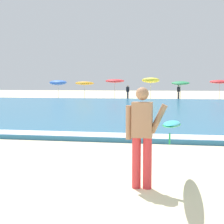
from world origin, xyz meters
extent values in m
plane|color=beige|center=(0.00, 0.00, 0.00)|extent=(160.00, 160.00, 0.00)
cube|color=teal|center=(0.00, 19.70, 0.07)|extent=(120.00, 28.00, 0.14)
cube|color=white|center=(0.00, 6.30, 0.15)|extent=(120.00, 1.03, 0.01)
cylinder|color=red|center=(1.53, 1.11, 0.44)|extent=(0.15, 0.15, 0.88)
cylinder|color=red|center=(1.71, 1.11, 0.44)|extent=(0.15, 0.15, 0.88)
cube|color=#9E7051|center=(1.62, 1.11, 1.18)|extent=(0.34, 0.22, 0.60)
sphere|color=#9E7051|center=(1.62, 1.11, 1.62)|extent=(0.22, 0.22, 0.22)
cylinder|color=#9E7051|center=(1.39, 1.11, 1.13)|extent=(0.10, 0.10, 0.58)
cylinder|color=#9E7051|center=(1.89, 1.12, 1.20)|extent=(0.31, 0.10, 0.51)
ellipsoid|color=#33BCD6|center=(2.12, 1.10, 1.13)|extent=(0.28, 2.38, 0.28)
ellipsoid|color=green|center=(2.12, 1.10, 1.11)|extent=(0.31, 2.48, 0.24)
cube|color=green|center=(2.11, 0.15, 1.01)|extent=(0.02, 0.14, 0.14)
cylinder|color=beige|center=(-12.33, 36.62, 0.88)|extent=(0.05, 0.05, 1.76)
ellipsoid|color=blue|center=(-12.33, 36.62, 1.85)|extent=(2.09, 2.11, 0.68)
cylinder|color=beige|center=(-8.78, 35.64, 0.86)|extent=(0.05, 0.05, 1.72)
ellipsoid|color=#F4A31E|center=(-8.78, 35.64, 1.77)|extent=(2.16, 2.18, 0.48)
cylinder|color=beige|center=(-5.24, 35.70, 0.99)|extent=(0.05, 0.05, 1.98)
ellipsoid|color=red|center=(-5.24, 35.70, 2.04)|extent=(2.14, 2.15, 0.44)
cylinder|color=beige|center=(-1.23, 36.59, 1.01)|extent=(0.05, 0.05, 2.03)
ellipsoid|color=yellow|center=(-1.23, 36.59, 2.12)|extent=(2.02, 2.04, 0.69)
cylinder|color=beige|center=(2.12, 35.83, 0.87)|extent=(0.05, 0.05, 1.74)
ellipsoid|color=#23844C|center=(2.12, 35.83, 1.80)|extent=(2.00, 2.03, 0.55)
cylinder|color=beige|center=(6.22, 35.44, 0.94)|extent=(0.05, 0.05, 1.88)
ellipsoid|color=red|center=(6.22, 35.44, 1.94)|extent=(2.08, 2.09, 0.44)
cylinder|color=#383842|center=(-3.50, 34.05, 0.42)|extent=(0.20, 0.20, 0.84)
cube|color=black|center=(-3.50, 34.05, 1.11)|extent=(0.32, 0.20, 0.54)
sphere|color=tan|center=(-3.50, 34.05, 1.48)|extent=(0.20, 0.20, 0.20)
cylinder|color=#383842|center=(1.91, 35.66, 0.42)|extent=(0.20, 0.20, 0.84)
cube|color=black|center=(1.91, 35.66, 1.11)|extent=(0.32, 0.20, 0.54)
sphere|color=tan|center=(1.91, 35.66, 1.48)|extent=(0.20, 0.20, 0.20)
camera|label=1|loc=(2.27, -4.97, 1.80)|focal=58.20mm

